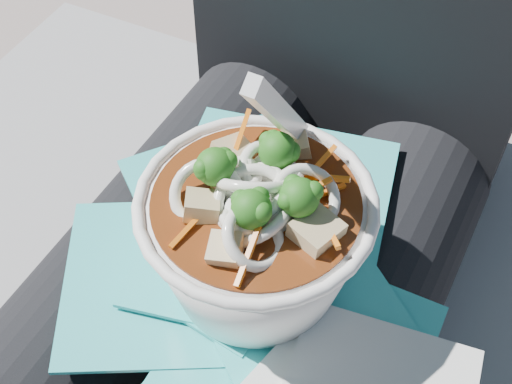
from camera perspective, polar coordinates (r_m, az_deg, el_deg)
The scene contains 5 objects.
stone_ledge at distance 1.00m, azimuth 2.82°, elevation -11.59°, with size 1.00×0.50×0.46m, color gray.
lap at distance 0.66m, azimuth -1.91°, elevation -9.00°, with size 0.35×0.48×0.15m.
person_body at distance 0.69m, azimuth 1.75°, elevation -2.22°, with size 0.34×0.94×1.01m.
plastic_bag at distance 0.58m, azimuth -0.02°, elevation -7.25°, with size 0.37×0.38×0.01m.
udon_bowl at distance 0.52m, azimuth 0.02°, elevation -3.14°, with size 0.22×0.22×0.21m.
Camera 1 is at (0.18, -0.29, 1.11)m, focal length 50.00 mm.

